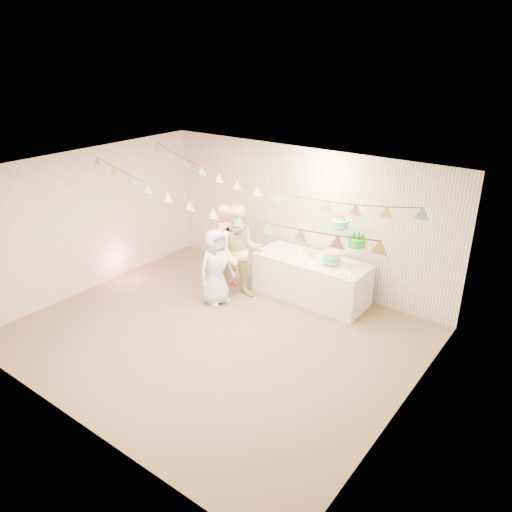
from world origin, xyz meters
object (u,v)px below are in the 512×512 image
Objects in this scene: table at (311,279)px; person_adult_b at (240,253)px; cake_stand at (343,244)px; person_child at (216,267)px; person_adult_a at (228,247)px.

person_adult_b reaches higher than table.
person_child is at bearing -146.61° from cake_stand.
table is 2.43× the size of cake_stand.
person_adult_a is 0.93× the size of person_adult_b.
person_child is at bearing -160.16° from person_adult_b.
person_adult_a is (-1.48, -0.53, 0.43)m from table.
person_child is at bearing -156.95° from person_adult_a.
person_adult_b is 0.50m from person_child.
table is 1.49× the size of person_child.
cake_stand is 0.61× the size of person_child.
table is 1.72m from person_child.
person_adult_a reaches higher than person_child.
table is at bearing -174.81° from cake_stand.
person_adult_a is at bearing 34.04° from person_child.
table is at bearing -7.72° from person_adult_b.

